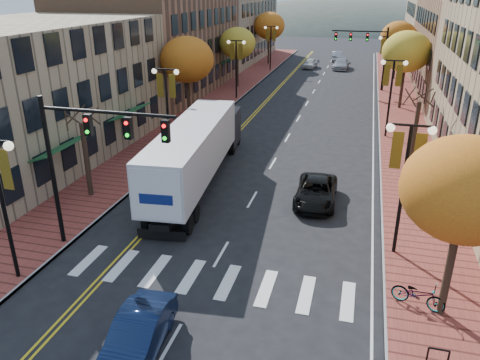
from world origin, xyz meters
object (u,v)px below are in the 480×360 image
Objects in this scene: navy_sedan at (138,335)px; bicycle at (418,294)px; semi_truck at (199,146)px; black_suv at (316,192)px.

navy_sedan is 2.15× the size of bicycle.
black_suv is at bearing -14.22° from semi_truck.
navy_sedan is at bearing -83.82° from semi_truck.
black_suv is 9.60m from bicycle.
black_suv is at bearing 66.90° from navy_sedan.
semi_truck is at bearing 96.76° from navy_sedan.
black_suv is at bearing 46.28° from bicycle.
black_suv is 2.42× the size of bicycle.
bicycle is (11.91, -9.51, -1.63)m from semi_truck.
semi_truck is 15.33m from bicycle.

